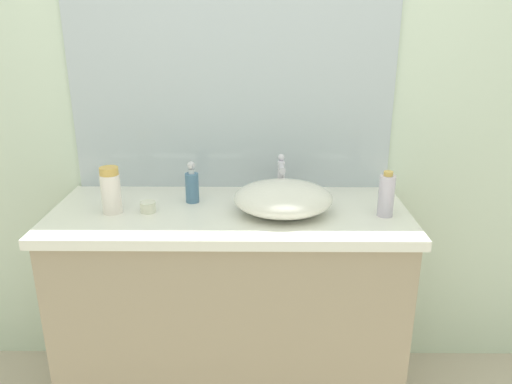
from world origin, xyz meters
TOP-DOWN VIEW (x-y plane):
  - bathroom_wall_rear at (0.00, 0.73)m, footprint 6.00×0.06m
  - vanity_counter at (-0.09, 0.41)m, footprint 1.36×0.56m
  - wall_mirror_panel at (-0.09, 0.69)m, footprint 1.33×0.01m
  - sink_basin at (0.11, 0.38)m, footprint 0.37×0.33m
  - faucet at (0.11, 0.56)m, footprint 0.03×0.13m
  - soap_dispenser at (-0.24, 0.49)m, footprint 0.05×0.05m
  - lotion_bottle at (-0.53, 0.38)m, footprint 0.07×0.07m
  - perfume_bottle at (0.49, 0.36)m, footprint 0.06×0.06m
  - candle_jar at (-0.40, 0.39)m, footprint 0.06×0.06m

SIDE VIEW (x-z plane):
  - vanity_counter at x=-0.09m, z-range 0.00..0.88m
  - candle_jar at x=-0.40m, z-range 0.88..0.92m
  - sink_basin at x=0.11m, z-range 0.88..0.99m
  - soap_dispenser at x=-0.24m, z-range 0.86..1.03m
  - perfume_bottle at x=0.49m, z-range 0.87..1.04m
  - lotion_bottle at x=-0.53m, z-range 0.87..1.05m
  - faucet at x=0.11m, z-range 0.89..1.06m
  - bathroom_wall_rear at x=0.00m, z-range 0.00..2.60m
  - wall_mirror_panel at x=-0.09m, z-range 0.88..1.97m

